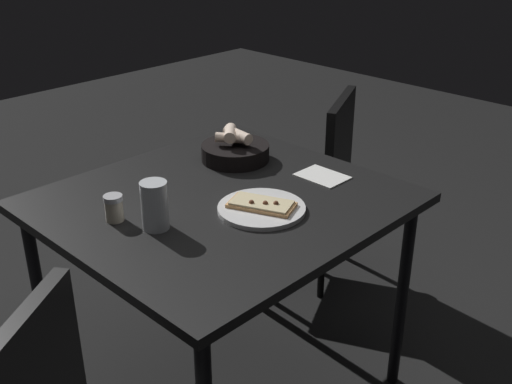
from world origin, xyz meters
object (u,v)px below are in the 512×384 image
pizza_plate (262,208)px  bread_basket (235,150)px  chair_far (311,175)px  pepper_shaker (114,209)px  beer_glass (155,208)px  dining_table (222,217)px

pizza_plate → bread_basket: 0.41m
bread_basket → chair_far: bearing=100.5°
pepper_shaker → pizza_plate: bearing=52.5°
pepper_shaker → chair_far: 1.17m
bread_basket → pepper_shaker: bread_basket is taller
pizza_plate → bread_basket: bearing=146.9°
beer_glass → chair_far: beer_glass is taller
pizza_plate → chair_far: (-0.45, 0.78, -0.28)m
bread_basket → beer_glass: beer_glass is taller
bread_basket → beer_glass: 0.54m
dining_table → beer_glass: (0.01, -0.26, 0.13)m
pizza_plate → bread_basket: size_ratio=1.10×
beer_glass → pepper_shaker: bearing=-155.4°
beer_glass → chair_far: bearing=106.1°
bread_basket → chair_far: size_ratio=0.28×
dining_table → beer_glass: bearing=-86.7°
pepper_shaker → chair_far: size_ratio=0.09×
pepper_shaker → chair_far: (-0.19, 1.12, -0.30)m
bread_basket → pepper_shaker: 0.57m
pizza_plate → bread_basket: bread_basket is taller
beer_glass → bread_basket: bearing=111.9°
pizza_plate → chair_far: chair_far is taller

